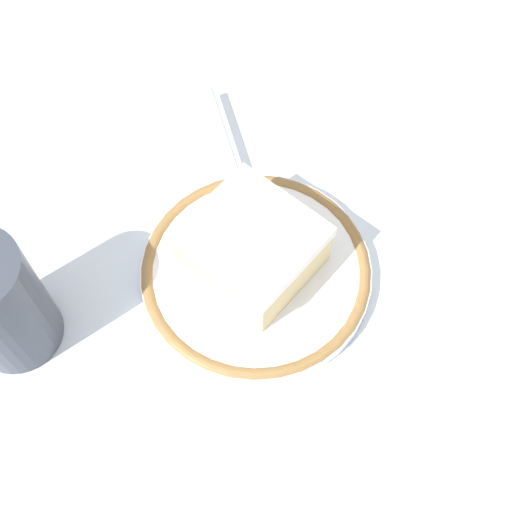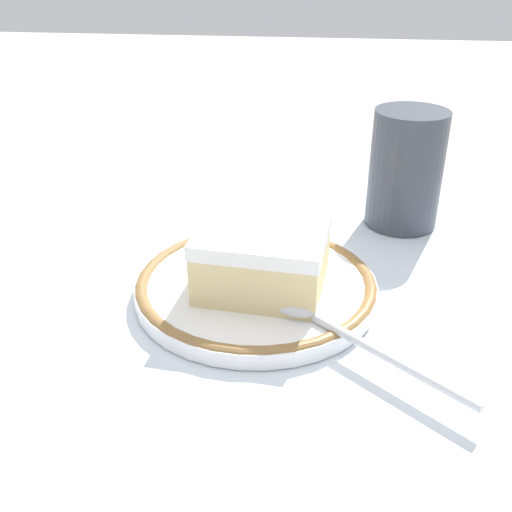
# 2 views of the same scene
# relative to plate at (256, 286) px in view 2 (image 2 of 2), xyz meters

# --- Properties ---
(ground_plane) EXTENTS (2.40, 2.40, 0.00)m
(ground_plane) POSITION_rel_plate_xyz_m (0.02, 0.02, -0.01)
(ground_plane) COLOR #B7B2A8
(placemat) EXTENTS (0.55, 0.40, 0.00)m
(placemat) POSITION_rel_plate_xyz_m (0.02, 0.02, -0.01)
(placemat) COLOR silver
(placemat) RESTS_ON ground_plane
(plate) EXTENTS (0.17, 0.17, 0.01)m
(plate) POSITION_rel_plate_xyz_m (0.00, 0.00, 0.00)
(plate) COLOR white
(plate) RESTS_ON placemat
(cake_slice) EXTENTS (0.09, 0.09, 0.04)m
(cake_slice) POSITION_rel_plate_xyz_m (0.00, 0.01, 0.03)
(cake_slice) COLOR beige
(cake_slice) RESTS_ON plate
(spoon) EXTENTS (0.11, 0.13, 0.01)m
(spoon) POSITION_rel_plate_xyz_m (0.05, 0.04, 0.01)
(spoon) COLOR silver
(spoon) RESTS_ON plate
(cup) EXTENTS (0.06, 0.06, 0.10)m
(cup) POSITION_rel_plate_xyz_m (-0.13, 0.11, 0.04)
(cup) COLOR #383D47
(cup) RESTS_ON placemat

